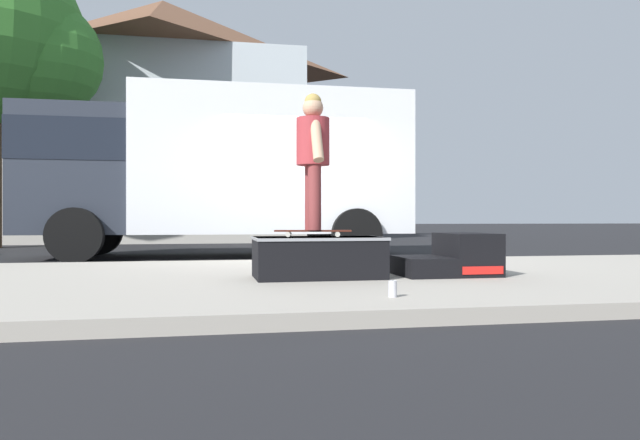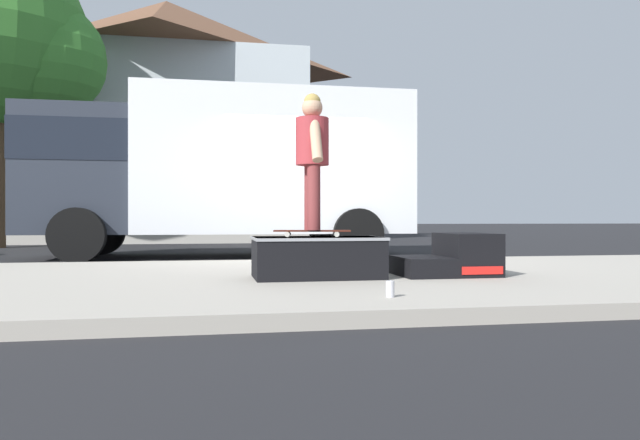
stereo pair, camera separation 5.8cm
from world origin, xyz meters
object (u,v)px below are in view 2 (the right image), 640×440
kicker_ramp (453,258)px  box_truck (220,167)px  skate_box (317,256)px  soda_can (390,289)px  skateboard (312,231)px  street_tree_main (5,41)px  skater_kid (312,150)px

kicker_ramp → box_truck: size_ratio=0.14×
skate_box → box_truck: box_truck is taller
kicker_ramp → soda_can: 1.98m
soda_can → box_truck: 7.33m
skate_box → skateboard: 0.26m
kicker_ramp → street_tree_main: bearing=126.6°
skateboard → box_truck: 5.61m
kicker_ramp → box_truck: box_truck is taller
skate_box → skateboard: bearing=125.8°
skate_box → street_tree_main: bearing=120.8°
skate_box → kicker_ramp: (1.46, -0.00, -0.04)m
skater_kid → street_tree_main: street_tree_main is taller
soda_can → box_truck: bearing=98.9°
skater_kid → soda_can: skater_kid is taller
soda_can → street_tree_main: (-6.26, 11.62, 4.92)m
skater_kid → soda_can: size_ratio=11.06×
soda_can → skate_box: bearing=99.7°
skater_kid → box_truck: box_truck is taller
skateboard → skate_box: bearing=-54.2°
skate_box → skateboard: size_ratio=1.62×
kicker_ramp → soda_can: kicker_ramp is taller
skateboard → street_tree_main: size_ratio=0.11×
skater_kid → box_truck: size_ratio=0.20×
kicker_ramp → box_truck: 6.12m
kicker_ramp → box_truck: (-2.30, 5.50, 1.40)m
skateboard → soda_can: 1.72m
street_tree_main → skateboard: bearing=-59.2°
skate_box → skater_kid: bearing=125.8°
kicker_ramp → street_tree_main: (-7.45, 10.03, 4.80)m
skate_box → skateboard: skateboard is taller
skate_box → street_tree_main: (-5.99, 10.03, 4.76)m
skate_box → box_truck: 5.73m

